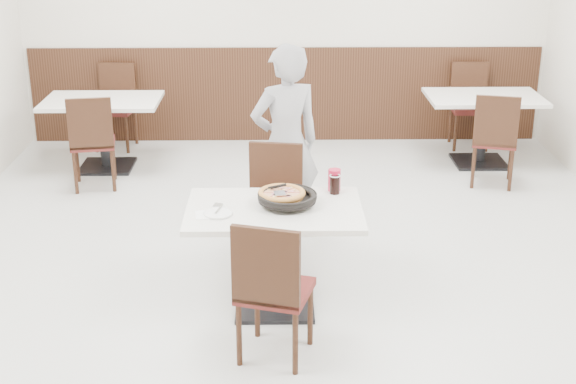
{
  "coord_description": "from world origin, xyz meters",
  "views": [
    {
      "loc": [
        -0.12,
        -5.68,
        2.77
      ],
      "look_at": [
        -0.03,
        -0.3,
        0.75
      ],
      "focal_mm": 50.0,
      "sensor_mm": 36.0,
      "label": 1
    }
  ],
  "objects_px": {
    "diner_person": "(285,144)",
    "chair_near": "(275,287)",
    "side_plate": "(218,213)",
    "bg_chair_left_far": "(114,108)",
    "pizza": "(282,196)",
    "red_cup": "(334,180)",
    "bg_chair_right_near": "(494,138)",
    "main_table": "(275,258)",
    "bg_chair_left_near": "(93,141)",
    "cola_glass": "(335,185)",
    "bg_table_right": "(482,130)",
    "pizza_pan": "(287,200)",
    "bg_chair_right_far": "(470,107)",
    "chair_far": "(272,209)",
    "bg_table_left": "(105,134)"
  },
  "relations": [
    {
      "from": "bg_table_right",
      "to": "bg_chair_right_near",
      "type": "relative_size",
      "value": 1.26
    },
    {
      "from": "diner_person",
      "to": "chair_far",
      "type": "bearing_deg",
      "value": 56.5
    },
    {
      "from": "red_cup",
      "to": "bg_chair_left_near",
      "type": "height_order",
      "value": "bg_chair_left_near"
    },
    {
      "from": "chair_far",
      "to": "bg_chair_left_far",
      "type": "relative_size",
      "value": 1.0
    },
    {
      "from": "main_table",
      "to": "bg_chair_left_far",
      "type": "xyz_separation_m",
      "value": [
        -1.82,
        3.8,
        0.1
      ]
    },
    {
      "from": "chair_near",
      "to": "bg_chair_right_far",
      "type": "bearing_deg",
      "value": 80.22
    },
    {
      "from": "pizza_pan",
      "to": "bg_table_left",
      "type": "xyz_separation_m",
      "value": [
        -1.88,
        3.04,
        -0.42
      ]
    },
    {
      "from": "diner_person",
      "to": "bg_table_left",
      "type": "height_order",
      "value": "diner_person"
    },
    {
      "from": "pizza",
      "to": "bg_chair_left_near",
      "type": "bearing_deg",
      "value": 127.16
    },
    {
      "from": "side_plate",
      "to": "pizza",
      "type": "bearing_deg",
      "value": 24.79
    },
    {
      "from": "cola_glass",
      "to": "bg_chair_right_near",
      "type": "bearing_deg",
      "value": 52.06
    },
    {
      "from": "chair_near",
      "to": "bg_table_left",
      "type": "distance_m",
      "value": 4.14
    },
    {
      "from": "chair_near",
      "to": "red_cup",
      "type": "xyz_separation_m",
      "value": [
        0.43,
        0.97,
        0.35
      ]
    },
    {
      "from": "diner_person",
      "to": "chair_near",
      "type": "bearing_deg",
      "value": 65.01
    },
    {
      "from": "chair_near",
      "to": "bg_chair_right_far",
      "type": "relative_size",
      "value": 1.0
    },
    {
      "from": "red_cup",
      "to": "chair_near",
      "type": "bearing_deg",
      "value": -113.67
    },
    {
      "from": "pizza",
      "to": "bg_chair_right_near",
      "type": "xyz_separation_m",
      "value": [
        2.13,
        2.44,
        -0.34
      ]
    },
    {
      "from": "side_plate",
      "to": "bg_chair_left_far",
      "type": "bearing_deg",
      "value": 110.22
    },
    {
      "from": "red_cup",
      "to": "bg_chair_right_near",
      "type": "distance_m",
      "value": 2.83
    },
    {
      "from": "main_table",
      "to": "bg_chair_left_near",
      "type": "height_order",
      "value": "bg_chair_left_near"
    },
    {
      "from": "bg_table_left",
      "to": "bg_chair_right_near",
      "type": "relative_size",
      "value": 1.26
    },
    {
      "from": "cola_glass",
      "to": "bg_table_right",
      "type": "height_order",
      "value": "cola_glass"
    },
    {
      "from": "bg_chair_left_far",
      "to": "bg_table_left",
      "type": "bearing_deg",
      "value": 98.47
    },
    {
      "from": "bg_table_left",
      "to": "bg_chair_right_far",
      "type": "relative_size",
      "value": 1.26
    },
    {
      "from": "pizza_pan",
      "to": "pizza",
      "type": "xyz_separation_m",
      "value": [
        -0.04,
        0.04,
        0.02
      ]
    },
    {
      "from": "side_plate",
      "to": "bg_table_left",
      "type": "distance_m",
      "value": 3.52
    },
    {
      "from": "bg_table_left",
      "to": "cola_glass",
      "type": "bearing_deg",
      "value": -51.65
    },
    {
      "from": "main_table",
      "to": "diner_person",
      "type": "xyz_separation_m",
      "value": [
        0.09,
        1.23,
        0.45
      ]
    },
    {
      "from": "bg_chair_right_far",
      "to": "side_plate",
      "type": "bearing_deg",
      "value": 58.76
    },
    {
      "from": "bg_chair_right_far",
      "to": "bg_table_left",
      "type": "bearing_deg",
      "value": 12.32
    },
    {
      "from": "chair_near",
      "to": "bg_table_right",
      "type": "distance_m",
      "value": 4.41
    },
    {
      "from": "pizza",
      "to": "red_cup",
      "type": "bearing_deg",
      "value": 33.81
    },
    {
      "from": "bg_chair_left_near",
      "to": "diner_person",
      "type": "bearing_deg",
      "value": -44.22
    },
    {
      "from": "main_table",
      "to": "side_plate",
      "type": "bearing_deg",
      "value": -162.57
    },
    {
      "from": "pizza_pan",
      "to": "diner_person",
      "type": "xyz_separation_m",
      "value": [
        0.0,
        1.18,
        0.04
      ]
    },
    {
      "from": "pizza_pan",
      "to": "cola_glass",
      "type": "distance_m",
      "value": 0.41
    },
    {
      "from": "bg_table_right",
      "to": "main_table",
      "type": "bearing_deg",
      "value": -125.03
    },
    {
      "from": "bg_chair_left_near",
      "to": "main_table",
      "type": "bearing_deg",
      "value": -64.51
    },
    {
      "from": "main_table",
      "to": "bg_chair_left_near",
      "type": "xyz_separation_m",
      "value": [
        -1.79,
        2.5,
        0.1
      ]
    },
    {
      "from": "side_plate",
      "to": "cola_glass",
      "type": "xyz_separation_m",
      "value": [
        0.81,
        0.39,
        0.06
      ]
    },
    {
      "from": "pizza_pan",
      "to": "bg_chair_left_far",
      "type": "xyz_separation_m",
      "value": [
        -1.91,
        3.75,
        -0.32
      ]
    },
    {
      "from": "main_table",
      "to": "bg_chair_left_near",
      "type": "distance_m",
      "value": 3.08
    },
    {
      "from": "side_plate",
      "to": "cola_glass",
      "type": "relative_size",
      "value": 1.46
    },
    {
      "from": "bg_chair_right_near",
      "to": "bg_chair_right_far",
      "type": "xyz_separation_m",
      "value": [
        0.05,
        1.26,
        0.0
      ]
    },
    {
      "from": "chair_far",
      "to": "chair_near",
      "type": "bearing_deg",
      "value": 100.3
    },
    {
      "from": "chair_far",
      "to": "diner_person",
      "type": "relative_size",
      "value": 0.57
    },
    {
      "from": "chair_near",
      "to": "cola_glass",
      "type": "bearing_deg",
      "value": 81.92
    },
    {
      "from": "bg_chair_right_far",
      "to": "bg_chair_left_far",
      "type": "bearing_deg",
      "value": 2.29
    },
    {
      "from": "red_cup",
      "to": "bg_chair_right_near",
      "type": "relative_size",
      "value": 0.17
    },
    {
      "from": "pizza",
      "to": "bg_chair_left_far",
      "type": "bearing_deg",
      "value": 116.67
    }
  ]
}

